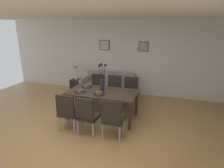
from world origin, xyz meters
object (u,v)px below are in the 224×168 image
bowl_far_left (99,93)px  side_table (77,86)px  dining_chair_near_left (68,110)px  dining_chair_far_left (87,114)px  bowl_near_right (87,86)px  table_lamp (76,69)px  framed_picture_left (104,45)px  dining_chair_near_right (97,87)px  framed_picture_center (143,47)px  dining_table (102,94)px  dining_chair_mid_left (113,117)px  sofa (108,88)px  dining_chair_mid_right (130,91)px  bowl_near_left (80,90)px  dining_chair_far_right (114,89)px  centerpiece_vase (102,81)px

bowl_far_left → side_table: 2.42m
dining_chair_near_left → dining_chair_far_left: (0.50, -0.03, 0.00)m
bowl_near_right → table_lamp: (-1.06, 1.31, 0.11)m
bowl_far_left → table_lamp: size_ratio=0.33×
bowl_far_left → framed_picture_left: framed_picture_left is taller
dining_chair_near_right → framed_picture_center: (1.22, 1.19, 1.20)m
dining_table → dining_chair_mid_left: (0.56, -0.86, -0.15)m
side_table → framed_picture_center: size_ratio=1.56×
dining_chair_far_left → framed_picture_center: 3.31m
dining_chair_near_left → sofa: 2.50m
framed_picture_left → dining_chair_far_left: bearing=-77.2°
dining_chair_mid_right → bowl_near_left: (-1.09, -1.11, 0.27)m
bowl_far_left → framed_picture_center: bearing=73.2°
dining_chair_far_right → centerpiece_vase: size_ratio=1.25×
dining_table → dining_chair_far_right: size_ratio=1.96×
dining_chair_mid_left → sofa: bearing=111.2°
table_lamp → framed_picture_center: 2.51m
bowl_far_left → table_lamp: bearing=132.6°
dining_chair_far_left → table_lamp: (-1.58, 2.42, 0.38)m
bowl_far_left → dining_table: bearing=90.0°
dining_table → bowl_near_left: 0.59m
side_table → dining_chair_mid_left: bearing=-47.8°
dining_chair_mid_right → dining_chair_near_left: bearing=-121.3°
bowl_near_left → framed_picture_left: size_ratio=0.44×
bowl_far_left → dining_chair_mid_right: bearing=63.5°
bowl_near_left → bowl_near_right: size_ratio=1.00×
dining_chair_near_right → bowl_near_left: dining_chair_near_right is taller
dining_chair_near_left → bowl_near_right: bearing=91.1°
dining_chair_far_right → bowl_far_left: dining_chair_far_right is taller
dining_chair_mid_right → dining_table: bearing=-121.7°
framed_picture_left → dining_table: bearing=-71.6°
dining_chair_far_right → framed_picture_center: framed_picture_center is taller
dining_table → framed_picture_center: (0.70, 2.10, 1.05)m
dining_chair_far_left → table_lamp: 2.92m
bowl_far_left → framed_picture_left: bearing=106.8°
dining_chair_near_left → dining_chair_far_left: 0.50m
sofa → dining_chair_mid_left: bearing=-68.8°
dining_table → sofa: bearing=103.8°
side_table → centerpiece_vase: bearing=-43.6°
dining_chair_mid_right → side_table: (-2.15, 0.63, -0.25)m
table_lamp → dining_table: bearing=-43.6°
dining_chair_near_right → framed_picture_left: (-0.18, 1.19, 1.20)m
dining_table → bowl_near_right: 0.59m
dining_chair_mid_left → dining_chair_mid_right: 1.76m
bowl_near_left → framed_picture_left: 2.50m
dining_chair_mid_left → centerpiece_vase: bearing=123.0°
dining_chair_far_right → bowl_near_left: bearing=-116.8°
dining_chair_near_right → dining_chair_far_left: 1.88m
centerpiece_vase → table_lamp: bearing=136.4°
dining_chair_mid_left → framed_picture_center: 3.20m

